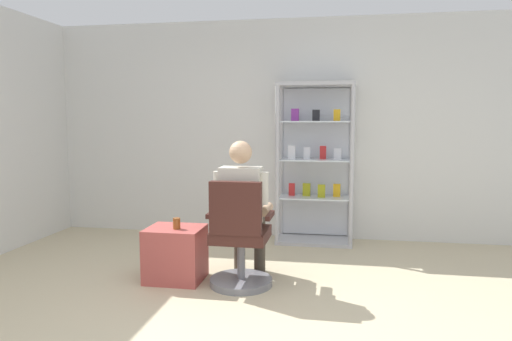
% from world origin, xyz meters
% --- Properties ---
extents(back_wall, '(6.00, 0.10, 2.70)m').
position_xyz_m(back_wall, '(0.00, 3.00, 1.35)').
color(back_wall, silver).
rests_on(back_wall, ground).
extents(display_cabinet_main, '(0.90, 0.45, 1.90)m').
position_xyz_m(display_cabinet_main, '(0.40, 2.76, 0.96)').
color(display_cabinet_main, '#B7B7BC').
rests_on(display_cabinet_main, ground).
extents(office_chair, '(0.56, 0.56, 0.96)m').
position_xyz_m(office_chair, '(-0.17, 1.06, 0.39)').
color(office_chair, slate).
rests_on(office_chair, ground).
extents(seated_shopkeeper, '(0.49, 0.57, 1.29)m').
position_xyz_m(seated_shopkeeper, '(-0.17, 1.22, 0.71)').
color(seated_shopkeeper, '#3F382D').
rests_on(seated_shopkeeper, ground).
extents(storage_crate, '(0.50, 0.43, 0.49)m').
position_xyz_m(storage_crate, '(-0.79, 1.14, 0.25)').
color(storage_crate, '#B24C47').
rests_on(storage_crate, ground).
extents(tea_glass, '(0.07, 0.07, 0.10)m').
position_xyz_m(tea_glass, '(-0.75, 1.09, 0.54)').
color(tea_glass, brown).
rests_on(tea_glass, storage_crate).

